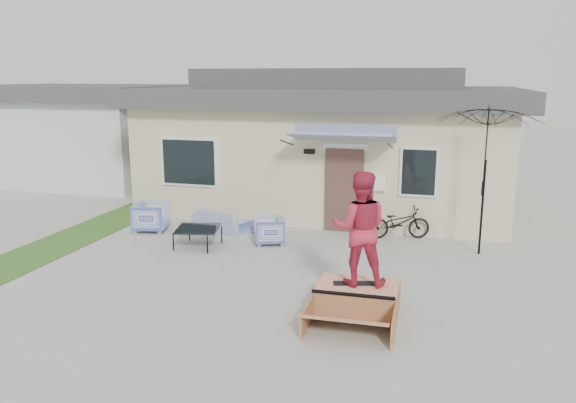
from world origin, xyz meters
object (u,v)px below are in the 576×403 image
(armchair_left, at_px, (151,215))
(armchair_right, at_px, (269,229))
(coffee_table, at_px, (198,237))
(bicycle, at_px, (399,219))
(skate_ramp, at_px, (358,298))
(patio_umbrella, at_px, (485,176))
(skateboard, at_px, (358,283))
(loveseat, at_px, (222,217))
(skater, at_px, (360,226))

(armchair_left, height_order, armchair_right, armchair_left)
(coffee_table, bearing_deg, armchair_right, 24.97)
(coffee_table, relative_size, bicycle, 0.62)
(coffee_table, bearing_deg, skate_ramp, -32.35)
(armchair_right, bearing_deg, bicycle, 92.43)
(patio_umbrella, bearing_deg, armchair_right, -173.75)
(armchair_left, distance_m, armchair_right, 3.22)
(armchair_right, relative_size, skateboard, 0.83)
(loveseat, bearing_deg, skateboard, 157.05)
(armchair_left, relative_size, bicycle, 0.54)
(armchair_right, bearing_deg, coffee_table, -86.52)
(armchair_right, distance_m, patio_umbrella, 4.94)
(patio_umbrella, height_order, skate_ramp, patio_umbrella)
(bicycle, height_order, patio_umbrella, patio_umbrella)
(armchair_right, height_order, coffee_table, armchair_right)
(armchair_left, relative_size, skateboard, 0.97)
(coffee_table, xyz_separation_m, patio_umbrella, (6.20, 1.21, 1.52))
(loveseat, relative_size, skater, 0.88)
(patio_umbrella, bearing_deg, skater, -119.30)
(armchair_left, bearing_deg, skater, -133.96)
(skateboard, bearing_deg, coffee_table, 133.02)
(loveseat, height_order, skater, skater)
(armchair_right, bearing_deg, skater, 17.19)
(armchair_right, bearing_deg, loveseat, -140.96)
(patio_umbrella, xyz_separation_m, skate_ramp, (-2.11, -3.80, -1.53))
(skateboard, distance_m, skater, 0.98)
(armchair_right, xyz_separation_m, coffee_table, (-1.49, -0.70, -0.12))
(coffee_table, relative_size, skateboard, 1.11)
(loveseat, xyz_separation_m, skater, (4.12, -4.10, 1.12))
(armchair_right, height_order, bicycle, bicycle)
(loveseat, xyz_separation_m, skate_ramp, (4.12, -4.15, -0.10))
(armchair_right, height_order, skate_ramp, armchair_right)
(loveseat, distance_m, coffee_table, 1.56)
(skate_ramp, bearing_deg, loveseat, 133.57)
(armchair_left, distance_m, skater, 6.86)
(skater, bearing_deg, bicycle, -102.23)
(armchair_right, xyz_separation_m, skater, (2.60, -3.24, 1.10))
(loveseat, height_order, coffee_table, loveseat)
(skateboard, bearing_deg, bicycle, 71.45)
(patio_umbrella, relative_size, skateboard, 2.93)
(skateboard, bearing_deg, loveseat, 120.05)
(loveseat, distance_m, bicycle, 4.42)
(bicycle, bearing_deg, coffee_table, 96.79)
(armchair_right, height_order, patio_umbrella, patio_umbrella)
(armchair_right, distance_m, skateboard, 4.15)
(loveseat, xyz_separation_m, armchair_right, (1.52, -0.86, 0.02))
(patio_umbrella, bearing_deg, bicycle, 157.53)
(bicycle, xyz_separation_m, patio_umbrella, (1.83, -0.76, 1.27))
(bicycle, bearing_deg, skate_ramp, 159.07)
(armchair_right, relative_size, patio_umbrella, 0.28)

